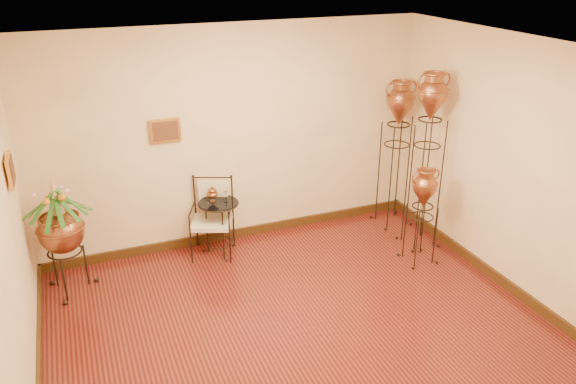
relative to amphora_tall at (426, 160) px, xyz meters
name	(u,v)px	position (x,y,z in m)	size (l,w,h in m)	color
ground	(314,348)	(-2.15, -1.44, -1.17)	(5.00, 5.00, 0.00)	maroon
room_shell	(317,185)	(-2.16, -1.43, 0.57)	(5.02, 5.02, 2.81)	#FDD9A3
amphora_tall	(426,160)	(0.00, 0.00, 0.00)	(0.48, 0.48, 2.28)	black
amphora_mid	(396,153)	(0.00, 0.67, -0.13)	(0.58, 0.58, 2.05)	black
amphora_short	(422,215)	(-0.25, -0.37, -0.55)	(0.48, 0.48, 1.24)	black
planter_urn	(60,227)	(-4.30, 0.53, -0.35)	(0.93, 0.93, 1.45)	black
armchair	(212,219)	(-2.58, 0.71, -0.67)	(0.71, 0.69, 0.98)	black
side_table	(219,227)	(-2.49, 0.71, -0.79)	(0.57, 0.57, 0.90)	black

